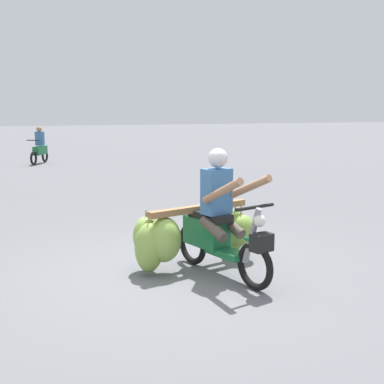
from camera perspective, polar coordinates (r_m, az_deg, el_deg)
name	(u,v)px	position (r m, az deg, el deg)	size (l,w,h in m)	color
ground_plane	(181,273)	(6.38, -1.29, -9.24)	(120.00, 120.00, 0.00)	slate
motorbike_main_loaded	(198,231)	(6.35, 0.72, -4.47)	(1.84, 1.77, 1.58)	black
motorbike_distant_ahead_left	(40,149)	(19.88, -16.98, 4.75)	(0.85, 1.49, 1.40)	black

